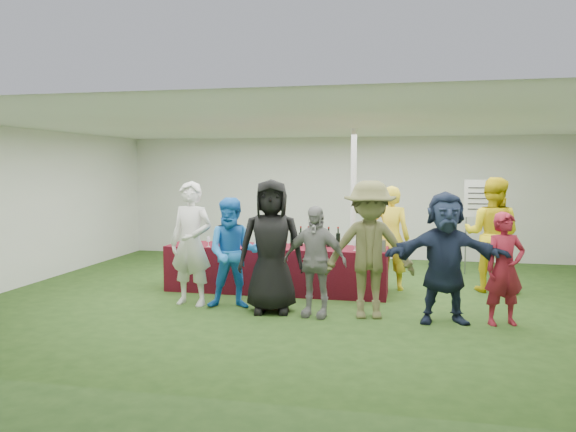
% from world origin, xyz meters
% --- Properties ---
extents(ground, '(60.00, 60.00, 0.00)m').
position_xyz_m(ground, '(0.00, 0.00, 0.00)').
color(ground, '#284719').
rests_on(ground, ground).
extents(tent, '(10.00, 10.00, 10.00)m').
position_xyz_m(tent, '(0.50, 1.20, 1.35)').
color(tent, white).
rests_on(tent, ground).
extents(serving_table, '(3.60, 0.80, 0.75)m').
position_xyz_m(serving_table, '(-0.67, 0.28, 0.38)').
color(serving_table, '#5A0D1A').
rests_on(serving_table, ground).
extents(wine_bottles, '(0.81, 0.15, 0.32)m').
position_xyz_m(wine_bottles, '(-0.06, 0.42, 0.87)').
color(wine_bottles, black).
rests_on(wine_bottles, serving_table).
extents(wine_glasses, '(2.81, 0.18, 0.16)m').
position_xyz_m(wine_glasses, '(-1.14, 0.03, 0.86)').
color(wine_glasses, silver).
rests_on(wine_glasses, serving_table).
extents(water_bottle, '(0.07, 0.07, 0.23)m').
position_xyz_m(water_bottle, '(-0.61, 0.36, 0.85)').
color(water_bottle, silver).
rests_on(water_bottle, serving_table).
extents(bar_towel, '(0.25, 0.18, 0.03)m').
position_xyz_m(bar_towel, '(0.81, 0.33, 0.77)').
color(bar_towel, white).
rests_on(bar_towel, serving_table).
extents(dump_bucket, '(0.23, 0.23, 0.18)m').
position_xyz_m(dump_bucket, '(1.00, 0.06, 0.84)').
color(dump_bucket, slate).
rests_on(dump_bucket, serving_table).
extents(wine_list_sign, '(0.50, 0.03, 1.80)m').
position_xyz_m(wine_list_sign, '(2.71, 2.48, 1.32)').
color(wine_list_sign, slate).
rests_on(wine_list_sign, ground).
extents(staff_pourer, '(0.68, 0.49, 1.73)m').
position_xyz_m(staff_pourer, '(1.16, 0.85, 0.87)').
color(staff_pourer, yellow).
rests_on(staff_pourer, ground).
extents(staff_back, '(1.09, 0.97, 1.88)m').
position_xyz_m(staff_back, '(2.78, 1.04, 0.94)').
color(staff_back, yellow).
rests_on(staff_back, ground).
extents(customer_0, '(0.72, 0.53, 1.83)m').
position_xyz_m(customer_0, '(-1.69, -0.83, 0.91)').
color(customer_0, silver).
rests_on(customer_0, ground).
extents(customer_1, '(0.89, 0.76, 1.60)m').
position_xyz_m(customer_1, '(-1.02, -0.88, 0.80)').
color(customer_1, blue).
rests_on(customer_1, ground).
extents(customer_2, '(1.01, 0.76, 1.87)m').
position_xyz_m(customer_2, '(-0.43, -1.00, 0.94)').
color(customer_2, black).
rests_on(customer_2, ground).
extents(customer_3, '(0.94, 0.51, 1.52)m').
position_xyz_m(customer_3, '(0.20, -1.08, 0.76)').
color(customer_3, gray).
rests_on(customer_3, ground).
extents(customer_4, '(1.30, 0.87, 1.86)m').
position_xyz_m(customer_4, '(0.93, -1.00, 0.93)').
color(customer_4, brown).
rests_on(customer_4, ground).
extents(customer_5, '(1.66, 0.76, 1.73)m').
position_xyz_m(customer_5, '(1.92, -1.04, 0.86)').
color(customer_5, '#1A243C').
rests_on(customer_5, ground).
extents(customer_6, '(0.62, 0.51, 1.47)m').
position_xyz_m(customer_6, '(2.66, -0.99, 0.73)').
color(customer_6, maroon).
rests_on(customer_6, ground).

